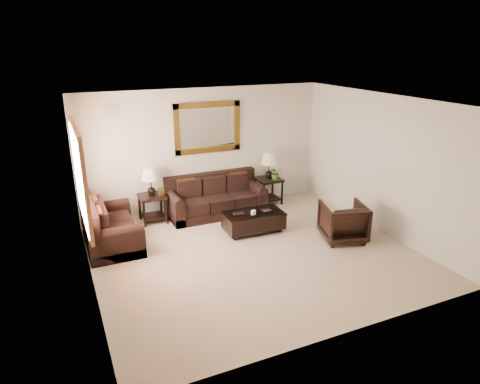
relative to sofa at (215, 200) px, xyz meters
name	(u,v)px	position (x,y,z in m)	size (l,w,h in m)	color
room	(255,182)	(-0.07, -2.08, 1.04)	(5.51, 5.01, 2.71)	tan
window	(81,176)	(-2.77, -1.18, 1.24)	(0.07, 1.96, 1.66)	white
mirror	(208,128)	(0.00, 0.38, 1.54)	(1.50, 0.06, 1.10)	#523010
air_vent	(112,110)	(-1.97, 0.40, 2.04)	(0.25, 0.02, 0.18)	#999999
sofa	(215,200)	(0.00, 0.00, 0.00)	(2.10, 0.91, 0.86)	black
loveseat	(108,229)	(-2.39, -0.68, 0.02)	(0.94, 1.59, 0.89)	black
end_table_left	(151,187)	(-1.37, 0.11, 0.46)	(0.54, 0.54, 1.18)	black
end_table_right	(269,171)	(1.37, 0.10, 0.48)	(0.55, 0.55, 1.21)	black
coffee_table	(253,220)	(0.34, -1.22, -0.06)	(1.20, 0.68, 0.50)	black
armchair	(343,220)	(1.74, -2.25, 0.09)	(0.78, 0.73, 0.81)	black
potted_plant	(275,174)	(1.49, 0.00, 0.40)	(0.27, 0.30, 0.23)	#21511B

